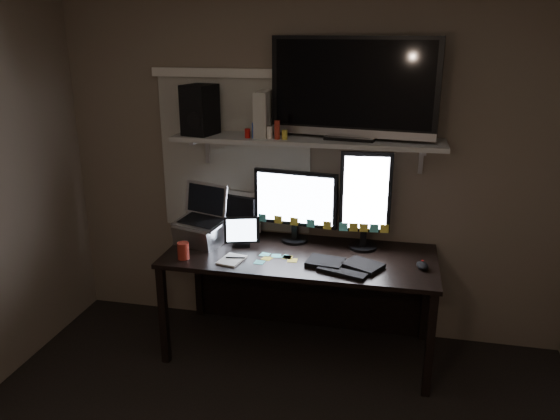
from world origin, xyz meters
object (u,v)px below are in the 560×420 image
(monitor_landscape, at_px, (295,206))
(tablet, at_px, (242,232))
(speaker, at_px, (200,110))
(keyboard, at_px, (344,264))
(mouse, at_px, (422,265))
(desk, at_px, (303,271))
(cup, at_px, (183,251))
(monitor_portrait, at_px, (365,200))
(game_console, at_px, (264,114))
(tv, at_px, (353,89))
(laptop, at_px, (201,216))

(monitor_landscape, bearing_deg, tablet, -146.06)
(monitor_landscape, relative_size, speaker, 1.79)
(keyboard, relative_size, mouse, 4.30)
(desk, xyz_separation_m, keyboard, (0.31, -0.26, 0.19))
(monitor_landscape, bearing_deg, cup, -137.06)
(monitor_portrait, bearing_deg, tablet, -174.91)
(game_console, bearing_deg, monitor_portrait, -4.10)
(desk, distance_m, game_console, 1.12)
(speaker, bearing_deg, monitor_portrait, 14.48)
(mouse, distance_m, tablet, 1.22)
(mouse, height_order, tv, tv)
(keyboard, xyz_separation_m, tv, (-0.02, 0.36, 1.06))
(desk, xyz_separation_m, monitor_portrait, (0.40, 0.08, 0.52))
(desk, relative_size, tv, 1.67)
(speaker, bearing_deg, laptop, -70.48)
(speaker, bearing_deg, tablet, -6.56)
(keyboard, height_order, tv, tv)
(tv, bearing_deg, desk, -153.46)
(mouse, relative_size, tablet, 0.46)
(laptop, relative_size, cup, 3.55)
(laptop, height_order, game_console, game_console)
(desk, relative_size, laptop, 4.54)
(monitor_landscape, height_order, tv, tv)
(laptop, bearing_deg, game_console, 39.25)
(desk, relative_size, mouse, 16.23)
(monitor_landscape, xyz_separation_m, speaker, (-0.65, -0.06, 0.65))
(mouse, distance_m, tv, 1.20)
(laptop, height_order, speaker, speaker)
(mouse, bearing_deg, tablet, 161.19)
(monitor_landscape, distance_m, monitor_portrait, 0.49)
(keyboard, bearing_deg, tablet, -176.70)
(cup, bearing_deg, game_console, 46.17)
(keyboard, xyz_separation_m, cup, (-1.04, -0.10, 0.04))
(mouse, height_order, speaker, speaker)
(tv, bearing_deg, keyboard, -79.73)
(monitor_landscape, relative_size, laptop, 1.51)
(speaker, bearing_deg, desk, 9.22)
(mouse, bearing_deg, speaker, 158.29)
(desk, bearing_deg, mouse, -13.19)
(game_console, bearing_deg, mouse, -17.07)
(laptop, distance_m, speaker, 0.73)
(tv, distance_m, speaker, 1.03)
(monitor_landscape, bearing_deg, speaker, -167.43)
(game_console, bearing_deg, keyboard, -32.77)
(monitor_portrait, relative_size, mouse, 6.19)
(keyboard, relative_size, cup, 4.26)
(desk, distance_m, speaker, 1.31)
(desk, height_order, mouse, mouse)
(tablet, bearing_deg, speaker, 144.04)
(game_console, bearing_deg, tv, -2.10)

